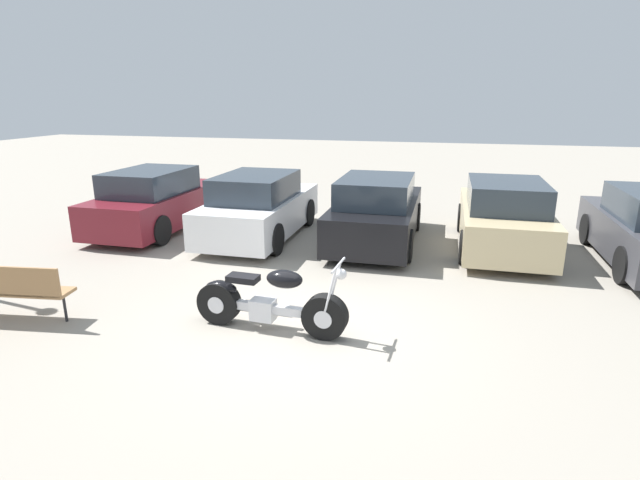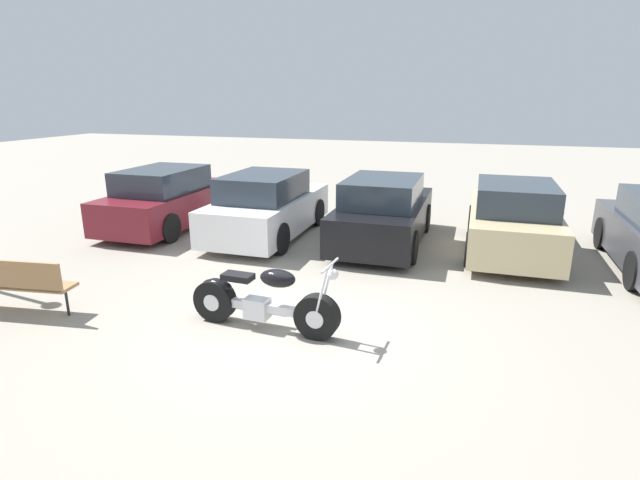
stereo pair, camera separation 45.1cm
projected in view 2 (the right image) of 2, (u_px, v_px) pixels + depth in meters
name	position (u px, v px, depth m)	size (l,w,h in m)	color
ground_plane	(294.00, 327.00, 7.17)	(60.00, 60.00, 0.00)	gray
motorcycle	(262.00, 302.00, 7.03)	(2.24, 0.62, 1.09)	black
parked_car_maroon	(168.00, 200.00, 12.43)	(1.79, 4.08, 1.50)	maroon
parked_car_white	(267.00, 207.00, 11.61)	(1.79, 4.08, 1.50)	white
parked_car_black	(383.00, 213.00, 11.03)	(1.79, 4.08, 1.50)	black
parked_car_champagne	(513.00, 220.00, 10.43)	(1.79, 4.08, 1.50)	#C6B284
park_bench	(14.00, 280.00, 7.46)	(1.78, 0.63, 0.89)	#997047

